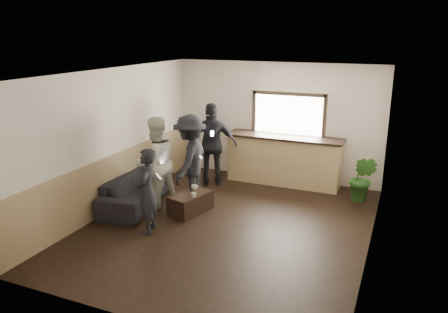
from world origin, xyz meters
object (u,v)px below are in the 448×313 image
at_px(sofa, 137,189).
at_px(potted_plant, 363,179).
at_px(cup_b, 194,195).
at_px(person_a, 147,191).
at_px(bar_counter, 284,157).
at_px(cup_a, 194,187).
at_px(person_d, 212,145).
at_px(person_b, 156,163).
at_px(coffee_table, 191,203).
at_px(person_c, 190,160).

distance_m(sofa, potted_plant, 4.72).
bearing_deg(cup_b, person_a, -114.62).
relative_size(bar_counter, cup_b, 29.36).
relative_size(cup_a, cup_b, 1.34).
bearing_deg(person_a, sofa, -157.49).
bearing_deg(person_a, cup_b, 135.83).
xyz_separation_m(potted_plant, person_a, (-3.35, -3.02, 0.27)).
relative_size(bar_counter, cup_a, 21.92).
xyz_separation_m(cup_a, cup_b, (0.18, -0.38, -0.01)).
relative_size(bar_counter, person_d, 1.40).
xyz_separation_m(cup_a, person_a, (-0.25, -1.31, 0.33)).
bearing_deg(cup_b, person_b, 170.93).
xyz_separation_m(bar_counter, person_b, (-2.00, -2.40, 0.29)).
bearing_deg(cup_a, coffee_table, -81.54).
xyz_separation_m(sofa, person_c, (1.01, 0.47, 0.62)).
distance_m(cup_b, person_a, 1.09).
height_order(bar_counter, person_c, bar_counter).
relative_size(cup_b, person_d, 0.05).
height_order(cup_a, person_d, person_d).
bearing_deg(person_c, cup_a, 36.34).
bearing_deg(person_b, person_a, 50.22).
relative_size(cup_b, person_a, 0.06).
height_order(person_b, person_c, person_c).
distance_m(cup_a, potted_plant, 3.53).
xyz_separation_m(bar_counter, sofa, (-2.45, -2.45, -0.32)).
distance_m(bar_counter, person_a, 3.80).
bearing_deg(person_b, bar_counter, 166.18).
xyz_separation_m(potted_plant, person_d, (-3.34, -0.28, 0.46)).
xyz_separation_m(person_a, person_b, (-0.49, 1.09, 0.16)).
bearing_deg(person_c, person_d, 176.75).
relative_size(sofa, person_b, 1.17).
distance_m(sofa, cup_a, 1.23).
distance_m(person_a, person_c, 1.53).
height_order(coffee_table, person_b, person_b).
bearing_deg(person_c, sofa, -70.99).
distance_m(coffee_table, cup_b, 0.31).
bearing_deg(person_c, potted_plant, 108.57).
distance_m(bar_counter, sofa, 3.48).
relative_size(sofa, potted_plant, 2.18).
relative_size(cup_a, person_d, 0.06).
bearing_deg(bar_counter, cup_b, -112.99).
relative_size(person_a, person_c, 0.82).
bearing_deg(person_a, potted_plant, 112.52).
relative_size(bar_counter, coffee_table, 3.09).
height_order(sofa, cup_a, sofa).
height_order(cup_a, person_a, person_a).
distance_m(bar_counter, coffee_table, 2.74).
bearing_deg(potted_plant, sofa, -155.20).
relative_size(cup_a, person_c, 0.07).
xyz_separation_m(potted_plant, person_c, (-3.28, -1.51, 0.44)).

